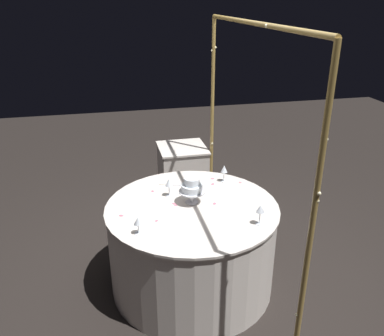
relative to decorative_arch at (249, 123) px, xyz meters
The scene contains 20 objects.
ground_plane 1.54m from the decorative_arch, 90.01° to the right, with size 12.00×12.00×0.00m, color black.
decorative_arch is the anchor object (origin of this frame).
main_table 1.17m from the decorative_arch, 90.01° to the right, with size 1.44×1.44×0.79m.
side_table 1.64m from the decorative_arch, 166.67° to the right, with size 0.52×0.52×0.85m.
tiered_cake 0.70m from the decorative_arch, 97.34° to the right, with size 0.22×0.22×0.23m.
wine_glass_0 1.15m from the decorative_arch, 71.07° to the right, with size 0.06×0.06×0.14m.
wine_glass_1 0.68m from the decorative_arch, ahead, with size 0.06×0.06×0.16m.
wine_glass_2 0.86m from the decorative_arch, 110.09° to the right, with size 0.07×0.07×0.16m.
wine_glass_3 0.69m from the decorative_arch, behind, with size 0.06×0.06×0.16m.
cake_knife 0.97m from the decorative_arch, 127.64° to the right, with size 0.10×0.29×0.01m.
rose_petal_0 0.90m from the decorative_arch, 93.57° to the right, with size 0.03×0.02×0.00m, color #EA6B84.
rose_petal_1 0.84m from the decorative_arch, 162.36° to the right, with size 0.04×0.03×0.00m, color #EA6B84.
rose_petal_2 0.73m from the decorative_arch, 88.60° to the right, with size 0.04×0.03×0.00m, color #EA6B84.
rose_petal_3 1.05m from the decorative_arch, 77.42° to the right, with size 0.03×0.02×0.00m, color #EA6B84.
rose_petal_4 1.25m from the decorative_arch, 88.11° to the right, with size 0.04×0.03×0.00m, color #EA6B84.
rose_petal_5 0.86m from the decorative_arch, 134.35° to the right, with size 0.03×0.02×0.00m, color #EA6B84.
rose_petal_6 0.76m from the decorative_arch, 167.11° to the left, with size 0.03×0.02×0.00m, color #EA6B84.
rose_petal_7 0.79m from the decorative_arch, 153.12° to the right, with size 0.04×0.03×0.00m, color #EA6B84.
rose_petal_8 0.91m from the decorative_arch, 96.51° to the right, with size 0.03×0.02×0.00m, color #EA6B84.
rose_petal_9 1.06m from the decorative_arch, 114.39° to the right, with size 0.03×0.02×0.00m, color #EA6B84.
Camera 1 is at (2.84, -0.64, 2.39)m, focal length 37.31 mm.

